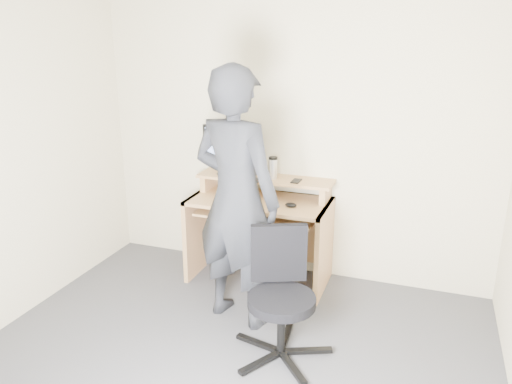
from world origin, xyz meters
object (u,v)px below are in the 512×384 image
Objects in this scene: person at (236,199)px; office_chair at (280,290)px; monitor at (229,145)px; desk at (262,219)px.

office_chair is at bearing 158.41° from person.
monitor is 0.24× the size of person.
person is (-0.44, 0.31, 0.49)m from office_chair.
desk is at bearing -20.52° from monitor.
person is (0.05, -0.73, 0.42)m from desk.
desk is 2.59× the size of monitor.
desk is at bearing 91.85° from office_chair.
desk reaches higher than office_chair.
monitor is at bearing 103.26° from office_chair.
desk is 0.62× the size of person.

